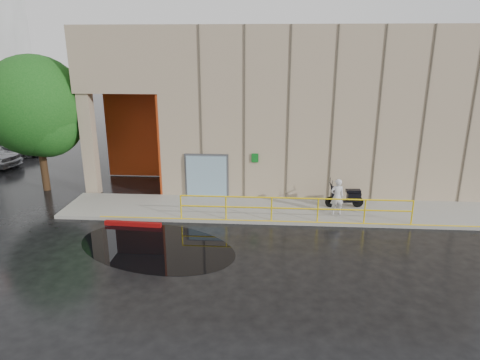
% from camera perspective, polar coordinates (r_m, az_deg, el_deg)
% --- Properties ---
extents(ground, '(120.00, 120.00, 0.00)m').
position_cam_1_polar(ground, '(15.50, -8.29, -10.02)').
color(ground, black).
rests_on(ground, ground).
extents(sidewalk, '(20.00, 3.00, 0.15)m').
position_cam_1_polar(sidewalk, '(19.27, 6.27, -4.05)').
color(sidewalk, gray).
rests_on(sidewalk, ground).
extents(building, '(20.00, 10.17, 8.00)m').
position_cam_1_polar(building, '(24.65, 8.64, 10.51)').
color(building, tan).
rests_on(building, ground).
extents(guardrail, '(9.56, 0.06, 1.03)m').
position_cam_1_polar(guardrail, '(17.81, 7.29, -3.84)').
color(guardrail, yellow).
rests_on(guardrail, sidewalk).
extents(person, '(0.62, 0.45, 1.60)m').
position_cam_1_polar(person, '(18.72, 12.80, -2.19)').
color(person, silver).
rests_on(person, sidewalk).
extents(scooter, '(1.74, 0.67, 1.33)m').
position_cam_1_polar(scooter, '(19.66, 13.89, -1.44)').
color(scooter, black).
rests_on(scooter, sidewalk).
extents(red_curb, '(2.41, 0.32, 0.18)m').
position_cam_1_polar(red_curb, '(18.25, -14.08, -5.70)').
color(red_curb, maroon).
rests_on(red_curb, ground).
extents(puddle, '(7.18, 5.76, 0.01)m').
position_cam_1_polar(puddle, '(16.32, -11.12, -8.69)').
color(puddle, black).
rests_on(puddle, ground).
extents(car_c, '(4.84, 3.02, 1.31)m').
position_cam_1_polar(car_c, '(32.64, -28.50, 3.93)').
color(car_c, '#9A9CA1').
rests_on(car_c, ground).
extents(tree_near, '(4.90, 4.90, 6.77)m').
position_cam_1_polar(tree_near, '(23.24, -25.32, 8.42)').
color(tree_near, black).
rests_on(tree_near, ground).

